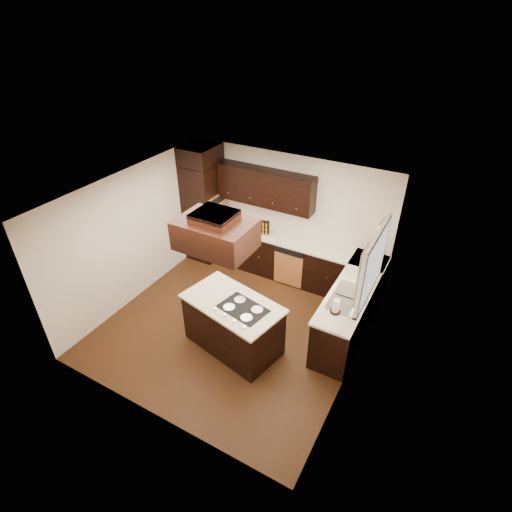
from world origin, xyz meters
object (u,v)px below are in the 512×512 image
at_px(oven_column, 204,212).
at_px(island, 233,325).
at_px(spice_rack, 261,227).
at_px(range_hood, 216,234).

height_order(oven_column, island, oven_column).
relative_size(oven_column, spice_rack, 6.53).
height_order(island, spice_rack, spice_rack).
bearing_deg(island, spice_rack, 119.05).
height_order(oven_column, spice_rack, oven_column).
bearing_deg(oven_column, spice_rack, 0.11).
relative_size(oven_column, range_hood, 2.02).
distance_m(oven_column, range_hood, 3.13).
relative_size(oven_column, island, 1.40).
bearing_deg(island, oven_column, 145.76).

